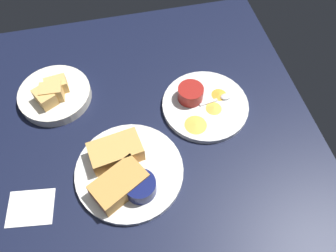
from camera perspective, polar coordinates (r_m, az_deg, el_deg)
ground_plane at (r=90.22cm, az=-8.08°, el=-5.35°), size 110.00×110.00×3.00cm
plate_sandwich_main at (r=85.57cm, az=-6.65°, el=-7.76°), size 27.48×27.48×1.60cm
sandwich_half_near at (r=84.94cm, az=-8.95°, el=-4.36°), size 14.21×9.60×4.80cm
sandwich_half_far at (r=80.95cm, az=-8.36°, el=-9.94°), size 15.06×13.00×4.80cm
ramekin_dark_sauce at (r=80.34cm, az=-4.80°, el=-10.30°), size 7.73×7.73×4.28cm
spoon_by_dark_ramekin at (r=84.36cm, az=-6.91°, el=-7.71°), size 5.17×9.67×0.80cm
plate_chips_companion at (r=96.10cm, az=6.40°, el=3.52°), size 24.69×24.69×1.60cm
ramekin_light_gravy at (r=94.65cm, az=3.90°, el=5.67°), size 7.33×7.33×4.08cm
spoon_by_gravy_ramekin at (r=96.93cm, az=9.23°, el=4.79°), size 9.96×2.95×0.80cm
plantain_chip_scatter at (r=93.44cm, az=6.65°, el=2.38°), size 16.69×15.84×0.60cm
bread_basket_rear at (r=101.62cm, az=-18.95°, el=5.17°), size 20.68×20.68×7.42cm
paper_napkin_folded at (r=88.59cm, az=-22.55°, el=-12.81°), size 12.11×10.40×0.40cm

